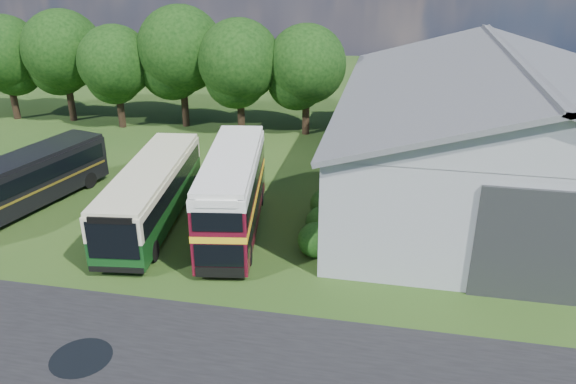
% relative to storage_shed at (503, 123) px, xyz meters
% --- Properties ---
extents(ground, '(120.00, 120.00, 0.00)m').
position_rel_storage_shed_xyz_m(ground, '(-15.00, -15.98, -4.17)').
color(ground, '#1E3B13').
rests_on(ground, ground).
extents(asphalt_road, '(60.00, 8.00, 0.02)m').
position_rel_storage_shed_xyz_m(asphalt_road, '(-12.00, -18.98, -4.17)').
color(asphalt_road, black).
rests_on(asphalt_road, ground).
extents(puddle, '(2.20, 2.20, 0.01)m').
position_rel_storage_shed_xyz_m(puddle, '(-16.50, -18.98, -4.17)').
color(puddle, black).
rests_on(puddle, ground).
extents(storage_shed, '(18.80, 24.80, 8.15)m').
position_rel_storage_shed_xyz_m(storage_shed, '(0.00, 0.00, 0.00)').
color(storage_shed, gray).
rests_on(storage_shed, ground).
extents(tree_far_left, '(6.12, 6.12, 8.64)m').
position_rel_storage_shed_xyz_m(tree_far_left, '(-38.00, 8.02, 1.40)').
color(tree_far_left, black).
rests_on(tree_far_left, ground).
extents(tree_left_a, '(6.46, 6.46, 9.12)m').
position_rel_storage_shed_xyz_m(tree_left_a, '(-33.00, 8.52, 1.71)').
color(tree_left_a, black).
rests_on(tree_left_a, ground).
extents(tree_left_b, '(5.78, 5.78, 8.16)m').
position_rel_storage_shed_xyz_m(tree_left_b, '(-28.00, 7.52, 1.09)').
color(tree_left_b, black).
rests_on(tree_left_b, ground).
extents(tree_mid, '(6.80, 6.80, 9.60)m').
position_rel_storage_shed_xyz_m(tree_mid, '(-23.00, 8.82, 2.02)').
color(tree_mid, black).
rests_on(tree_mid, ground).
extents(tree_right_a, '(6.26, 6.26, 8.83)m').
position_rel_storage_shed_xyz_m(tree_right_a, '(-18.00, 7.82, 1.52)').
color(tree_right_a, black).
rests_on(tree_right_a, ground).
extents(tree_right_b, '(5.98, 5.98, 8.45)m').
position_rel_storage_shed_xyz_m(tree_right_b, '(-13.00, 8.62, 1.27)').
color(tree_right_b, black).
rests_on(tree_right_b, ground).
extents(shrub_front, '(1.70, 1.70, 1.70)m').
position_rel_storage_shed_xyz_m(shrub_front, '(-9.40, -9.98, -4.17)').
color(shrub_front, '#194714').
rests_on(shrub_front, ground).
extents(shrub_mid, '(1.60, 1.60, 1.60)m').
position_rel_storage_shed_xyz_m(shrub_mid, '(-9.40, -7.98, -4.17)').
color(shrub_mid, '#194714').
rests_on(shrub_mid, ground).
extents(shrub_back, '(1.80, 1.80, 1.80)m').
position_rel_storage_shed_xyz_m(shrub_back, '(-9.40, -5.98, -4.17)').
color(shrub_back, '#194714').
rests_on(shrub_back, ground).
extents(bus_green_single, '(4.02, 11.67, 3.15)m').
position_rel_storage_shed_xyz_m(bus_green_single, '(-18.37, -8.21, -2.49)').
color(bus_green_single, black).
rests_on(bus_green_single, ground).
extents(bus_maroon_double, '(4.02, 10.08, 4.22)m').
position_rel_storage_shed_xyz_m(bus_maroon_double, '(-13.87, -8.46, -2.06)').
color(bus_maroon_double, black).
rests_on(bus_maroon_double, ground).
extents(bus_dark_single, '(5.04, 11.23, 3.02)m').
position_rel_storage_shed_xyz_m(bus_dark_single, '(-26.12, -8.14, -2.56)').
color(bus_dark_single, black).
rests_on(bus_dark_single, ground).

